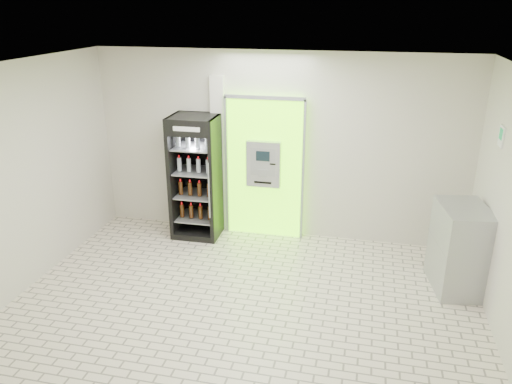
% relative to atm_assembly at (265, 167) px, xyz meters
% --- Properties ---
extents(ground, '(6.00, 6.00, 0.00)m').
position_rel_atm_assembly_xyz_m(ground, '(0.20, -2.41, -1.17)').
color(ground, beige).
rests_on(ground, ground).
extents(room_shell, '(6.00, 6.00, 6.00)m').
position_rel_atm_assembly_xyz_m(room_shell, '(0.20, -2.41, 0.67)').
color(room_shell, beige).
rests_on(room_shell, ground).
extents(atm_assembly, '(1.30, 0.24, 2.33)m').
position_rel_atm_assembly_xyz_m(atm_assembly, '(0.00, 0.00, 0.00)').
color(atm_assembly, '#74FF0C').
rests_on(atm_assembly, ground).
extents(pillar, '(0.22, 0.11, 2.60)m').
position_rel_atm_assembly_xyz_m(pillar, '(-0.78, 0.04, 0.13)').
color(pillar, silver).
rests_on(pillar, ground).
extents(beverage_cooler, '(0.76, 0.72, 2.01)m').
position_rel_atm_assembly_xyz_m(beverage_cooler, '(-1.08, -0.25, -0.20)').
color(beverage_cooler, black).
rests_on(beverage_cooler, ground).
extents(steel_cabinet, '(0.73, 0.97, 1.18)m').
position_rel_atm_assembly_xyz_m(steel_cabinet, '(2.89, -1.11, -0.58)').
color(steel_cabinet, '#9B9DA2').
rests_on(steel_cabinet, ground).
extents(exit_sign, '(0.02, 0.22, 0.26)m').
position_rel_atm_assembly_xyz_m(exit_sign, '(3.19, -1.01, 0.95)').
color(exit_sign, white).
rests_on(exit_sign, room_shell).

